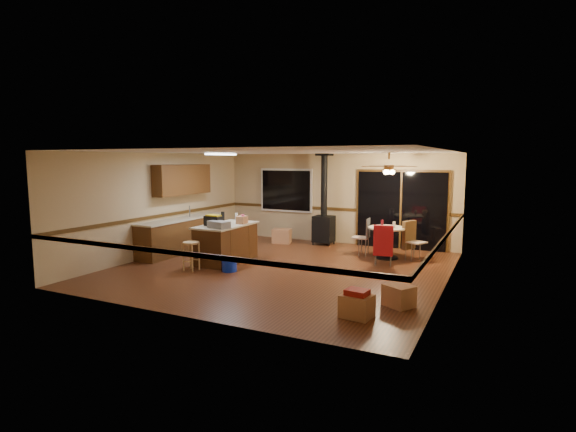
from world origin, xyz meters
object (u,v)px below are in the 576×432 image
Objects in this scene: dining_table at (387,237)px; chair_right at (410,235)px; kitchen_island at (226,243)px; box_corner_b at (399,296)px; chair_left at (365,232)px; blue_bucket at (229,265)px; bar_stool at (191,256)px; box_corner_a at (357,306)px; toolbox_black at (213,221)px; toolbox_grey at (219,225)px; box_under_window at (282,236)px; wood_stove at (324,219)px; chair_near at (383,241)px.

chair_right is at bearing 13.47° from dining_table.
kitchen_island is 2.40× the size of chair_right.
chair_right reaches higher than box_corner_b.
chair_left is (-0.59, 0.11, 0.06)m from dining_table.
kitchen_island is 1.83× the size of dining_table.
blue_bucket is 3.92m from box_corner_b.
chair_right is (4.10, 3.25, 0.28)m from bar_stool.
kitchen_island is at bearing 127.42° from blue_bucket.
bar_stool reaches higher than box_corner_a.
blue_bucket is 3.72m from box_corner_a.
chair_right is at bearing 0.95° from chair_left.
box_corner_a is (4.10, -2.01, -0.84)m from toolbox_black.
chair_right is at bearing 36.08° from toolbox_grey.
box_under_window is 6.08m from box_corner_b.
chair_right is at bearing -8.42° from box_under_window.
dining_table reaches higher than blue_bucket.
wood_stove is at bearing 66.91° from kitchen_island.
toolbox_black is 0.93× the size of box_corner_b.
kitchen_island is 0.78m from toolbox_grey.
kitchen_island is at bearing -150.92° from chair_right.
kitchen_island reaches higher than box_corner_b.
wood_stove is 4.84× the size of box_under_window.
chair_left is 4.06m from box_corner_b.
dining_table is at bearing 106.81° from box_corner_b.
box_under_window is at bearing 85.34° from bar_stool.
box_corner_b reaches higher than box_corner_a.
blue_bucket is (0.59, -0.78, -0.32)m from kitchen_island.
blue_bucket is at bearing -138.30° from chair_right.
box_corner_a is (3.80, -1.79, -0.80)m from toolbox_grey.
box_under_window is (0.31, 3.81, -0.11)m from bar_stool.
chair_left is at bearing 104.98° from box_corner_a.
chair_left is 0.74× the size of chair_near.
kitchen_island reaches higher than box_corner_a.
chair_left is 1.11× the size of box_corner_a.
kitchen_island is at bearing -161.63° from chair_near.
chair_near is (3.50, 1.16, 0.14)m from kitchen_island.
toolbox_grey reaches higher than box_corner_b.
kitchen_island reaches higher than box_under_window.
chair_left is (2.77, 2.15, 0.14)m from kitchen_island.
toolbox_grey reaches higher than chair_right.
kitchen_island is at bearing 149.57° from box_corner_a.
wood_stove is 5.67× the size of box_corner_b.
toolbox_grey is 0.37m from toolbox_black.
box_corner_b is (0.95, -2.69, -0.42)m from chair_near.
toolbox_grey reaches higher than box_corner_a.
blue_bucket is (-0.71, -3.83, -0.59)m from wood_stove.
bar_stool is at bearing 163.22° from box_corner_a.
box_corner_b is (0.54, -3.70, -0.42)m from chair_right.
wood_stove is at bearing 79.56° from blue_bucket.
dining_table is 0.55m from chair_right.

